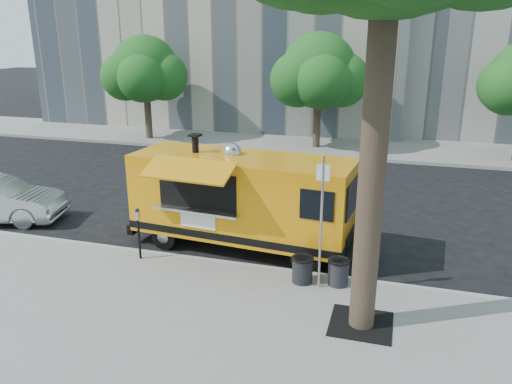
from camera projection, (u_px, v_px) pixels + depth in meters
ground at (269, 256)px, 13.03m from camera, size 120.00×120.00×0.00m
sidewalk at (214, 340)px, 9.35m from camera, size 60.00×6.00×0.15m
curb at (260, 269)px, 12.16m from camera, size 60.00×0.14×0.16m
far_sidewalk at (338, 146)px, 25.33m from camera, size 60.00×5.00×0.15m
tree_well at (361, 324)px, 9.72m from camera, size 1.20×1.20×0.02m
far_tree_a at (145, 69)px, 25.81m from camera, size 3.42×3.42×5.36m
far_tree_b at (319, 71)px, 23.73m from camera, size 3.60×3.60×5.50m
sign_post at (321, 216)px, 10.63m from camera, size 0.28×0.06×3.00m
parking_meter at (138, 228)px, 12.31m from camera, size 0.11×0.11×1.33m
food_truck at (241, 198)px, 13.12m from camera, size 6.26×3.07×3.00m
trash_bin_left at (302, 269)px, 11.28m from camera, size 0.50×0.50×0.60m
trash_bin_right at (339, 271)px, 11.17m from camera, size 0.50×0.50×0.60m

